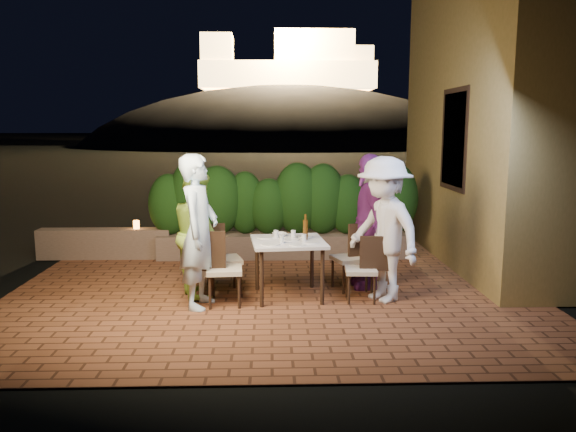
{
  "coord_description": "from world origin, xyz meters",
  "views": [
    {
      "loc": [
        -0.0,
        -7.03,
        2.19
      ],
      "look_at": [
        0.22,
        0.13,
        1.05
      ],
      "focal_mm": 35.0,
      "sensor_mm": 36.0,
      "label": 1
    }
  ],
  "objects_px": {
    "dining_table": "(288,269)",
    "chair_right_front": "(361,269)",
    "bowl": "(280,234)",
    "diner_blue": "(199,232)",
    "diner_purple": "(369,221)",
    "beer_bottle": "(305,227)",
    "chair_right_back": "(350,257)",
    "diner_white": "(384,230)",
    "chair_left_back": "(224,258)",
    "parapet_lamp": "(136,225)",
    "chair_left_front": "(224,268)",
    "diner_green": "(198,234)"
  },
  "relations": [
    {
      "from": "diner_blue",
      "to": "diner_purple",
      "type": "height_order",
      "value": "diner_blue"
    },
    {
      "from": "beer_bottle",
      "to": "parapet_lamp",
      "type": "relative_size",
      "value": 2.36
    },
    {
      "from": "chair_left_back",
      "to": "parapet_lamp",
      "type": "xyz_separation_m",
      "value": [
        -1.63,
        2.07,
        0.1
      ]
    },
    {
      "from": "bowl",
      "to": "chair_right_front",
      "type": "bearing_deg",
      "value": -25.18
    },
    {
      "from": "chair_right_front",
      "to": "parapet_lamp",
      "type": "height_order",
      "value": "chair_right_front"
    },
    {
      "from": "diner_white",
      "to": "bowl",
      "type": "bearing_deg",
      "value": -139.49
    },
    {
      "from": "chair_left_back",
      "to": "diner_green",
      "type": "distance_m",
      "value": 0.47
    },
    {
      "from": "chair_left_front",
      "to": "chair_right_back",
      "type": "relative_size",
      "value": 1.03
    },
    {
      "from": "beer_bottle",
      "to": "diner_purple",
      "type": "bearing_deg",
      "value": 22.86
    },
    {
      "from": "bowl",
      "to": "chair_left_back",
      "type": "height_order",
      "value": "chair_left_back"
    },
    {
      "from": "dining_table",
      "to": "chair_right_front",
      "type": "xyz_separation_m",
      "value": [
        0.91,
        -0.2,
        0.04
      ]
    },
    {
      "from": "bowl",
      "to": "dining_table",
      "type": "bearing_deg",
      "value": -69.1
    },
    {
      "from": "beer_bottle",
      "to": "diner_blue",
      "type": "relative_size",
      "value": 0.18
    },
    {
      "from": "bowl",
      "to": "diner_green",
      "type": "relative_size",
      "value": 0.11
    },
    {
      "from": "chair_right_front",
      "to": "chair_right_back",
      "type": "distance_m",
      "value": 0.52
    },
    {
      "from": "dining_table",
      "to": "diner_green",
      "type": "xyz_separation_m",
      "value": [
        -1.17,
        0.15,
        0.44
      ]
    },
    {
      "from": "dining_table",
      "to": "chair_right_back",
      "type": "relative_size",
      "value": 1.01
    },
    {
      "from": "chair_right_front",
      "to": "diner_purple",
      "type": "bearing_deg",
      "value": -103.9
    },
    {
      "from": "beer_bottle",
      "to": "chair_left_front",
      "type": "xyz_separation_m",
      "value": [
        -1.02,
        -0.35,
        -0.45
      ]
    },
    {
      "from": "chair_right_front",
      "to": "diner_white",
      "type": "relative_size",
      "value": 0.46
    },
    {
      "from": "dining_table",
      "to": "diner_blue",
      "type": "distance_m",
      "value": 1.28
    },
    {
      "from": "diner_purple",
      "to": "parapet_lamp",
      "type": "bearing_deg",
      "value": -118.52
    },
    {
      "from": "diner_green",
      "to": "diner_white",
      "type": "bearing_deg",
      "value": -115.84
    },
    {
      "from": "chair_right_front",
      "to": "diner_purple",
      "type": "height_order",
      "value": "diner_purple"
    },
    {
      "from": "chair_left_front",
      "to": "beer_bottle",
      "type": "bearing_deg",
      "value": 15.24
    },
    {
      "from": "dining_table",
      "to": "chair_right_front",
      "type": "height_order",
      "value": "chair_right_front"
    },
    {
      "from": "parapet_lamp",
      "to": "chair_right_back",
      "type": "bearing_deg",
      "value": -30.57
    },
    {
      "from": "beer_bottle",
      "to": "bowl",
      "type": "distance_m",
      "value": 0.43
    },
    {
      "from": "chair_right_back",
      "to": "diner_purple",
      "type": "bearing_deg",
      "value": -176.06
    },
    {
      "from": "diner_green",
      "to": "chair_right_front",
      "type": "bearing_deg",
      "value": -117.53
    },
    {
      "from": "bowl",
      "to": "diner_purple",
      "type": "bearing_deg",
      "value": 6.78
    },
    {
      "from": "beer_bottle",
      "to": "chair_left_front",
      "type": "relative_size",
      "value": 0.36
    },
    {
      "from": "beer_bottle",
      "to": "bowl",
      "type": "height_order",
      "value": "beer_bottle"
    },
    {
      "from": "chair_right_back",
      "to": "parapet_lamp",
      "type": "height_order",
      "value": "chair_right_back"
    },
    {
      "from": "chair_left_back",
      "to": "diner_green",
      "type": "height_order",
      "value": "diner_green"
    },
    {
      "from": "bowl",
      "to": "diner_blue",
      "type": "height_order",
      "value": "diner_blue"
    },
    {
      "from": "dining_table",
      "to": "diner_blue",
      "type": "bearing_deg",
      "value": -161.86
    },
    {
      "from": "bowl",
      "to": "diner_white",
      "type": "distance_m",
      "value": 1.39
    },
    {
      "from": "chair_left_back",
      "to": "diner_green",
      "type": "bearing_deg",
      "value": 175.12
    },
    {
      "from": "chair_left_back",
      "to": "chair_right_back",
      "type": "xyz_separation_m",
      "value": [
        1.69,
        0.1,
        -0.02
      ]
    },
    {
      "from": "diner_white",
      "to": "parapet_lamp",
      "type": "distance_m",
      "value": 4.43
    },
    {
      "from": "diner_green",
      "to": "parapet_lamp",
      "type": "relative_size",
      "value": 11.66
    },
    {
      "from": "chair_left_front",
      "to": "diner_purple",
      "type": "xyz_separation_m",
      "value": [
        1.91,
        0.73,
        0.45
      ]
    },
    {
      "from": "beer_bottle",
      "to": "chair_right_back",
      "type": "height_order",
      "value": "beer_bottle"
    },
    {
      "from": "beer_bottle",
      "to": "bowl",
      "type": "relative_size",
      "value": 1.81
    },
    {
      "from": "bowl",
      "to": "chair_left_front",
      "type": "xyz_separation_m",
      "value": [
        -0.69,
        -0.58,
        -0.31
      ]
    },
    {
      "from": "diner_white",
      "to": "chair_left_back",
      "type": "bearing_deg",
      "value": -130.8
    },
    {
      "from": "beer_bottle",
      "to": "parapet_lamp",
      "type": "height_order",
      "value": "beer_bottle"
    },
    {
      "from": "diner_blue",
      "to": "parapet_lamp",
      "type": "distance_m",
      "value": 3.0
    },
    {
      "from": "dining_table",
      "to": "bowl",
      "type": "distance_m",
      "value": 0.5
    }
  ]
}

